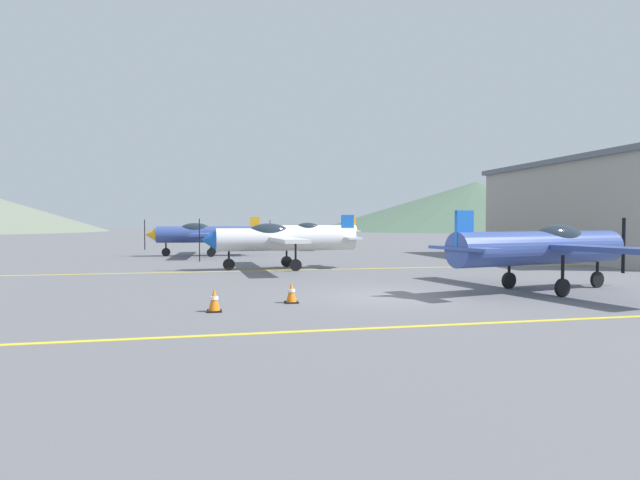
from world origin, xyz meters
name	(u,v)px	position (x,y,z in m)	size (l,w,h in m)	color
ground_plane	(390,296)	(0.00, 0.00, 0.00)	(400.00, 400.00, 0.00)	slate
apron_line_near	(458,324)	(0.00, -4.39, 0.01)	(80.00, 0.16, 0.01)	yellow
apron_line_far	(325,269)	(0.00, 8.90, 0.01)	(80.00, 0.16, 0.01)	yellow
airplane_near	(546,246)	(5.23, -0.03, 1.44)	(7.50, 8.54, 2.56)	#33478C
airplane_mid	(281,239)	(-1.97, 9.54, 1.44)	(7.43, 8.56, 2.56)	silver
airplane_far	(204,234)	(-5.57, 20.02, 1.44)	(7.43, 8.56, 2.56)	#33478C
airplane_back	(314,231)	(3.35, 27.80, 1.44)	(7.42, 8.55, 2.56)	white
traffic_cone_front	(214,300)	(-5.16, -1.62, 0.29)	(0.36, 0.36, 0.59)	black
traffic_cone_side	(291,292)	(-3.07, -0.63, 0.29)	(0.36, 0.36, 0.59)	black
hangar_building	(624,210)	(18.88, 11.78, 2.91)	(10.40, 14.56, 5.80)	#9E998E
hill_centerleft	(476,206)	(63.59, 110.72, 6.34)	(85.03, 85.03, 12.68)	#4C6651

